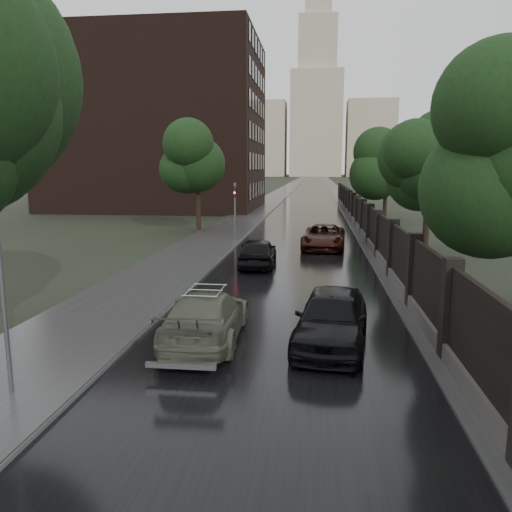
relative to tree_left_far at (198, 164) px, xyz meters
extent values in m
plane|color=black|center=(8.00, -30.00, -5.24)|extent=(800.00, 800.00, 0.00)
cube|color=black|center=(8.00, 160.00, -5.23)|extent=(8.00, 420.00, 0.02)
cube|color=#2D2D2D|center=(2.00, 160.00, -5.16)|extent=(4.00, 420.00, 0.16)
cube|color=#2D2D2D|center=(13.50, 160.00, -5.20)|extent=(3.00, 420.00, 0.08)
cube|color=#383533|center=(12.60, 2.00, -4.99)|extent=(0.40, 75.00, 0.50)
cube|color=black|center=(12.60, 2.00, -3.74)|extent=(0.15, 75.00, 2.00)
cube|color=black|center=(12.60, 40.00, -3.89)|extent=(0.45, 0.45, 2.70)
cylinder|color=black|center=(0.00, 0.00, -2.32)|extent=(0.36, 0.36, 5.85)
sphere|color=black|center=(0.00, 0.00, 0.02)|extent=(4.25, 4.25, 4.25)
cylinder|color=black|center=(15.50, -8.00, -2.48)|extent=(0.36, 0.36, 5.53)
sphere|color=black|center=(15.50, -8.00, -0.27)|extent=(4.08, 4.08, 4.08)
cylinder|color=black|center=(15.50, 10.00, -2.48)|extent=(0.36, 0.36, 5.53)
sphere|color=black|center=(15.50, 10.00, -0.27)|extent=(4.08, 4.08, 4.08)
cylinder|color=#59595E|center=(2.60, -28.50, -2.74)|extent=(0.10, 0.10, 5.00)
cylinder|color=#59595E|center=(3.70, -5.00, -3.74)|extent=(0.12, 0.12, 3.00)
imported|color=#59595E|center=(3.70, -5.00, -1.74)|extent=(0.16, 0.20, 1.00)
sphere|color=#FF0C0C|center=(3.70, -5.15, -1.89)|extent=(0.14, 0.14, 0.14)
cube|color=black|center=(-10.00, 22.00, 4.76)|extent=(24.00, 18.00, 20.00)
cube|color=tan|center=(-24.00, 270.00, 16.76)|extent=(28.00, 22.00, 44.00)
cube|color=tan|center=(40.00, 270.00, 16.76)|extent=(28.00, 22.00, 44.00)
cube|color=tan|center=(8.00, 270.00, 24.76)|extent=(30.00, 30.00, 60.00)
cube|color=tan|center=(8.00, 270.00, 64.76)|extent=(22.00, 22.00, 40.00)
imported|color=#525645|center=(6.00, -24.37, -4.51)|extent=(2.21, 5.12, 1.47)
imported|color=black|center=(6.20, -13.20, -4.49)|extent=(1.89, 4.45, 1.50)
imported|color=black|center=(9.60, -24.32, -4.43)|extent=(2.46, 4.95, 1.62)
imported|color=black|center=(9.60, -7.08, -4.49)|extent=(2.88, 5.60, 1.51)
camera|label=1|loc=(9.10, -37.95, -0.29)|focal=35.00mm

